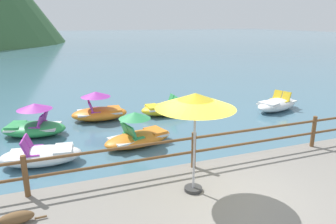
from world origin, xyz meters
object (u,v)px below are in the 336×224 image
(dog_resting, at_px, (12,219))
(pedal_boat_1, at_px, (34,125))
(pedal_boat_5, at_px, (166,109))
(beach_umbrella, at_px, (195,102))
(pedal_boat_2, at_px, (99,110))
(pedal_boat_0, at_px, (277,104))
(pedal_boat_6, at_px, (42,155))
(pedal_boat_3, at_px, (138,135))

(dog_resting, xyz_separation_m, pedal_boat_1, (0.23, 6.22, -0.12))
(dog_resting, xyz_separation_m, pedal_boat_5, (5.68, 7.01, -0.24))
(beach_umbrella, height_order, pedal_boat_1, beach_umbrella)
(pedal_boat_2, bearing_deg, pedal_boat_1, -156.93)
(pedal_boat_0, relative_size, pedal_boat_2, 1.16)
(dog_resting, xyz_separation_m, pedal_boat_6, (0.49, 3.52, -0.25))
(pedal_boat_1, relative_size, pedal_boat_6, 1.05)
(pedal_boat_1, xyz_separation_m, pedal_boat_2, (2.56, 1.09, 0.01))
(beach_umbrella, height_order, pedal_boat_3, beach_umbrella)
(pedal_boat_0, height_order, pedal_boat_3, pedal_boat_3)
(pedal_boat_1, xyz_separation_m, pedal_boat_5, (5.45, 0.79, -0.13))
(pedal_boat_0, xyz_separation_m, pedal_boat_3, (-7.27, -1.88, 0.08))
(pedal_boat_1, bearing_deg, pedal_boat_0, -2.17)
(dog_resting, height_order, pedal_boat_3, pedal_boat_3)
(pedal_boat_1, height_order, pedal_boat_5, pedal_boat_1)
(pedal_boat_2, height_order, pedal_boat_3, pedal_boat_2)
(beach_umbrella, distance_m, dog_resting, 4.16)
(pedal_boat_5, bearing_deg, pedal_boat_2, 174.03)
(pedal_boat_1, bearing_deg, pedal_boat_2, 23.07)
(pedal_boat_1, relative_size, pedal_boat_5, 1.13)
(beach_umbrella, distance_m, pedal_boat_5, 7.68)
(pedal_boat_1, xyz_separation_m, pedal_boat_3, (3.32, -2.28, -0.04))
(pedal_boat_0, xyz_separation_m, pedal_boat_5, (-5.14, 1.19, -0.01))
(pedal_boat_5, bearing_deg, pedal_boat_6, -146.08)
(beach_umbrella, height_order, pedal_boat_6, beach_umbrella)
(dog_resting, height_order, pedal_boat_1, pedal_boat_1)
(dog_resting, bearing_deg, pedal_boat_1, 87.90)
(pedal_boat_1, height_order, pedal_boat_6, pedal_boat_1)
(pedal_boat_6, bearing_deg, pedal_boat_3, 7.82)
(dog_resting, relative_size, pedal_boat_1, 0.42)
(dog_resting, relative_size, pedal_boat_2, 0.45)
(pedal_boat_0, bearing_deg, pedal_boat_3, -165.49)
(pedal_boat_0, bearing_deg, pedal_boat_6, -167.44)
(pedal_boat_3, height_order, pedal_boat_6, pedal_boat_3)
(pedal_boat_3, bearing_deg, dog_resting, -131.98)
(pedal_boat_1, relative_size, pedal_boat_2, 1.06)
(pedal_boat_5, xyz_separation_m, pedal_boat_6, (-5.19, -3.49, -0.00))
(pedal_boat_3, relative_size, pedal_boat_5, 1.17)
(dog_resting, bearing_deg, pedal_boat_6, 82.09)
(beach_umbrella, bearing_deg, pedal_boat_2, 96.95)
(pedal_boat_3, xyz_separation_m, pedal_boat_5, (2.13, 3.07, -0.09))
(pedal_boat_3, height_order, pedal_boat_5, pedal_boat_3)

